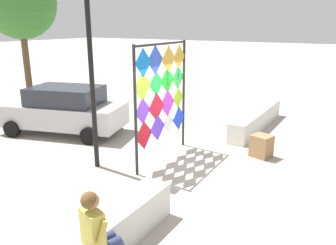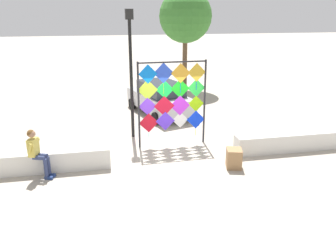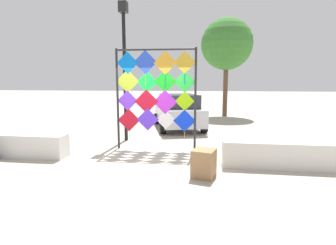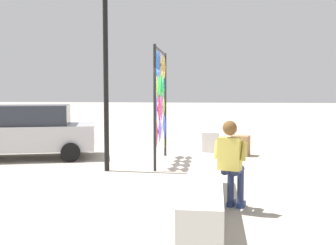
{
  "view_description": "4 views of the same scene",
  "coord_description": "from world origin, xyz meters",
  "px_view_note": "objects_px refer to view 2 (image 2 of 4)",
  "views": [
    {
      "loc": [
        -7.05,
        -3.74,
        3.51
      ],
      "look_at": [
        0.3,
        0.69,
        0.99
      ],
      "focal_mm": 36.19,
      "sensor_mm": 36.0,
      "label": 1
    },
    {
      "loc": [
        -2.29,
        -10.65,
        4.7
      ],
      "look_at": [
        -0.13,
        0.04,
        1.12
      ],
      "focal_mm": 36.57,
      "sensor_mm": 36.0,
      "label": 2
    },
    {
      "loc": [
        1.68,
        -7.11,
        2.05
      ],
      "look_at": [
        0.56,
        0.71,
        0.86
      ],
      "focal_mm": 28.23,
      "sensor_mm": 36.0,
      "label": 3
    },
    {
      "loc": [
        -10.75,
        -0.72,
        1.95
      ],
      "look_at": [
        -0.17,
        0.55,
        1.13
      ],
      "focal_mm": 43.49,
      "sensor_mm": 36.0,
      "label": 4
    }
  ],
  "objects_px": {
    "kite_display_rack": "(172,97)",
    "cardboard_box_large": "(234,158)",
    "seated_vendor": "(37,150)",
    "parked_car": "(160,98)",
    "tree_far_right": "(186,17)",
    "lamp_post": "(131,61)"
  },
  "relations": [
    {
      "from": "kite_display_rack",
      "to": "cardboard_box_large",
      "type": "relative_size",
      "value": 5.02
    },
    {
      "from": "seated_vendor",
      "to": "parked_car",
      "type": "xyz_separation_m",
      "value": [
        4.64,
        5.75,
        -0.09
      ]
    },
    {
      "from": "seated_vendor",
      "to": "tree_far_right",
      "type": "height_order",
      "value": "tree_far_right"
    },
    {
      "from": "seated_vendor",
      "to": "cardboard_box_large",
      "type": "relative_size",
      "value": 2.43
    },
    {
      "from": "parked_car",
      "to": "tree_far_right",
      "type": "bearing_deg",
      "value": 63.39
    },
    {
      "from": "lamp_post",
      "to": "tree_far_right",
      "type": "height_order",
      "value": "tree_far_right"
    },
    {
      "from": "parked_car",
      "to": "lamp_post",
      "type": "xyz_separation_m",
      "value": [
        -1.58,
        -2.85,
        2.15
      ]
    },
    {
      "from": "seated_vendor",
      "to": "parked_car",
      "type": "bearing_deg",
      "value": 51.12
    },
    {
      "from": "kite_display_rack",
      "to": "seated_vendor",
      "type": "distance_m",
      "value": 4.79
    },
    {
      "from": "parked_car",
      "to": "cardboard_box_large",
      "type": "relative_size",
      "value": 7.03
    },
    {
      "from": "parked_car",
      "to": "tree_far_right",
      "type": "height_order",
      "value": "tree_far_right"
    },
    {
      "from": "kite_display_rack",
      "to": "tree_far_right",
      "type": "height_order",
      "value": "tree_far_right"
    },
    {
      "from": "kite_display_rack",
      "to": "lamp_post",
      "type": "height_order",
      "value": "lamp_post"
    },
    {
      "from": "parked_car",
      "to": "kite_display_rack",
      "type": "bearing_deg",
      "value": -93.93
    },
    {
      "from": "seated_vendor",
      "to": "cardboard_box_large",
      "type": "height_order",
      "value": "seated_vendor"
    },
    {
      "from": "parked_car",
      "to": "lamp_post",
      "type": "relative_size",
      "value": 0.91
    },
    {
      "from": "lamp_post",
      "to": "cardboard_box_large",
      "type": "bearing_deg",
      "value": -50.4
    },
    {
      "from": "kite_display_rack",
      "to": "lamp_post",
      "type": "xyz_separation_m",
      "value": [
        -1.31,
        1.15,
        1.12
      ]
    },
    {
      "from": "cardboard_box_large",
      "to": "tree_far_right",
      "type": "relative_size",
      "value": 0.1
    },
    {
      "from": "seated_vendor",
      "to": "cardboard_box_large",
      "type": "xyz_separation_m",
      "value": [
        5.86,
        -0.49,
        -0.57
      ]
    },
    {
      "from": "seated_vendor",
      "to": "cardboard_box_large",
      "type": "bearing_deg",
      "value": -4.78
    },
    {
      "from": "lamp_post",
      "to": "seated_vendor",
      "type": "bearing_deg",
      "value": -136.45
    }
  ]
}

